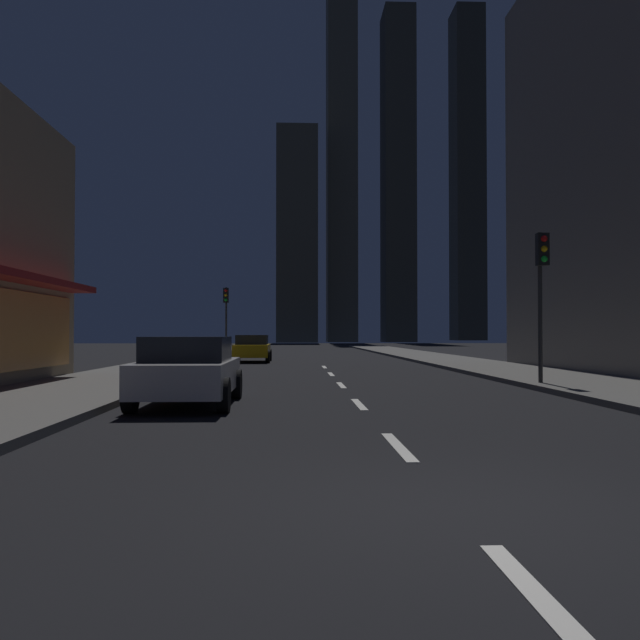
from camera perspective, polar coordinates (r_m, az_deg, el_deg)
The scene contains 13 objects.
ground_plane at distance 37.56m, azimuth -0.20°, elevation -3.59°, with size 78.00×136.00×0.10m, color black.
sidewalk_right at distance 38.46m, azimuth 10.30°, elevation -3.33°, with size 4.00×76.00×0.15m, color #605E59.
sidewalk_left at distance 37.94m, azimuth -10.84°, elevation -3.36°, with size 4.00×76.00×0.15m, color #605E59.
lane_marking_center at distance 16.63m, azimuth 2.52°, elevation -6.40°, with size 0.16×28.20×0.01m.
skyscraper_distant_tall at distance 117.28m, azimuth -2.02°, elevation 7.35°, with size 7.23×7.47×37.97m, color #504C3C.
skyscraper_distant_mid at distance 127.18m, azimuth 1.88°, elevation 14.81°, with size 5.44×8.27×73.25m, color #514D3C.
skyscraper_distant_short at distance 126.62m, azimuth 6.80°, elevation 12.31°, with size 5.69×8.00×62.23m, color #3F3C2F.
skyscraper_distant_slender at distance 163.29m, azimuth 12.70°, elevation 12.24°, with size 6.85×8.65×78.87m, color #39362B.
car_parked_near at distance 14.06m, azimuth -11.37°, elevation -4.32°, with size 1.98×4.24×1.45m.
car_parked_far at distance 35.28m, azimuth -5.91°, elevation -2.46°, with size 1.98×4.24×1.45m.
fire_hydrant_far_left at distance 26.17m, azimuth -12.26°, elevation -3.50°, with size 0.42×0.30×0.65m.
traffic_light_near_right at distance 19.24m, azimuth 18.73°, elevation 3.87°, with size 0.32×0.48×4.20m.
traffic_light_far_left at distance 40.23m, azimuth -8.18°, elevation 1.20°, with size 0.32×0.48×4.20m.
Camera 1 is at (-1.40, -5.50, 1.51)m, focal length 36.77 mm.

